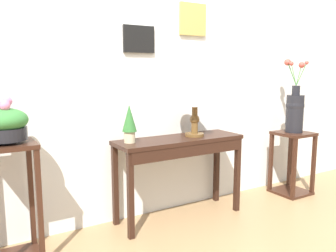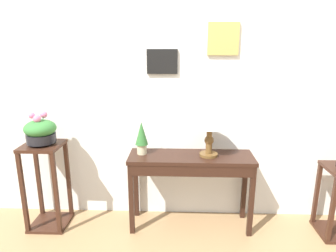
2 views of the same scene
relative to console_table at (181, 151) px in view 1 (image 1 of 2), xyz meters
The scene contains 8 objects.
back_wall_with_art 0.83m from the console_table, 84.35° to the left, with size 9.00×0.13×2.80m.
console_table is the anchor object (origin of this frame).
table_lamp 0.49m from the console_table, ahead, with size 0.31×0.31×0.47m.
potted_plant_on_console 0.55m from the console_table, behind, with size 0.12×0.12×0.31m.
pedestal_stand_left 1.41m from the console_table, behind, with size 0.35×0.35×0.85m.
planter_bowl_wide_left 1.44m from the console_table, behind, with size 0.29×0.29×0.31m.
pedestal_stand_right 1.42m from the console_table, ahead, with size 0.35×0.35×0.68m.
flower_vase_tall_right 1.43m from the console_table, ahead, with size 0.19×0.27×0.77m.
Camera 1 is at (-1.69, -1.39, 1.32)m, focal length 37.48 mm.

